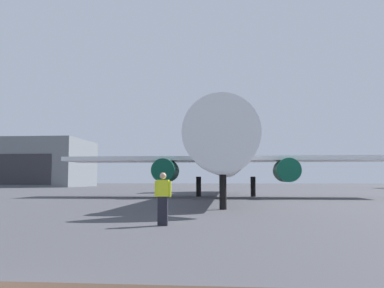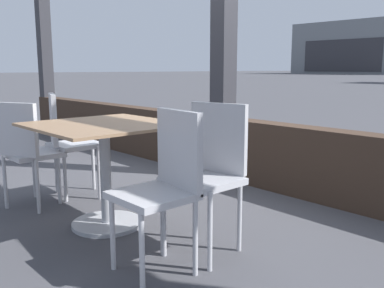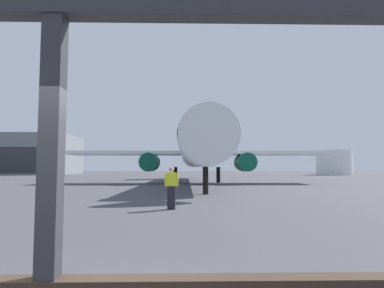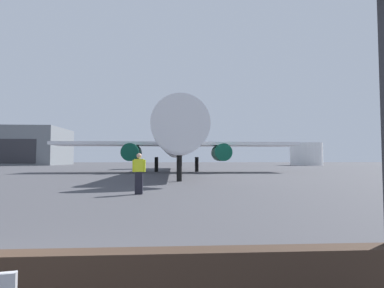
# 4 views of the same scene
# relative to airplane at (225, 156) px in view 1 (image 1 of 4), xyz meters

# --- Properties ---
(ground_plane) EXTENTS (220.00, 220.00, 0.00)m
(ground_plane) POSITION_rel_airplane_xyz_m (-2.63, 8.23, -3.53)
(ground_plane) COLOR #424247
(airplane) EXTENTS (27.62, 36.25, 10.34)m
(airplane) POSITION_rel_airplane_xyz_m (0.00, 0.00, 0.00)
(airplane) COLOR silver
(airplane) RESTS_ON ground
(ground_crew_worker) EXTENTS (0.57, 0.22, 1.74)m
(ground_crew_worker) POSITION_rel_airplane_xyz_m (-1.87, -21.64, -2.63)
(ground_crew_worker) COLOR black
(ground_crew_worker) RESTS_ON ground
(distant_hangar) EXTENTS (22.09, 17.14, 9.81)m
(distant_hangar) POSITION_rel_airplane_xyz_m (-40.95, 48.14, 1.37)
(distant_hangar) COLOR slate
(distant_hangar) RESTS_ON ground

